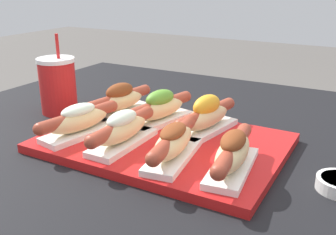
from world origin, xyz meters
TOP-DOWN VIEW (x-y plane):
  - serving_tray at (-0.02, -0.12)m, footprint 0.48×0.33m
  - hot_dog_0 at (-0.18, -0.19)m, footprint 0.09×0.21m
  - hot_dog_1 at (-0.07, -0.19)m, footprint 0.06×0.21m
  - hot_dog_2 at (0.04, -0.19)m, footprint 0.08×0.21m
  - hot_dog_3 at (0.15, -0.18)m, footprint 0.08×0.21m
  - hot_dog_4 at (-0.19, -0.04)m, footprint 0.08×0.21m
  - hot_dog_5 at (-0.07, -0.04)m, footprint 0.09×0.20m
  - hot_dog_6 at (0.04, -0.04)m, footprint 0.09×0.21m
  - drink_cup at (-0.36, -0.06)m, footprint 0.09×0.09m

SIDE VIEW (x-z plane):
  - serving_tray at x=-0.02m, z-range 0.73..0.75m
  - hot_dog_2 at x=0.04m, z-range 0.75..0.82m
  - hot_dog_0 at x=-0.18m, z-range 0.75..0.82m
  - hot_dog_1 at x=-0.07m, z-range 0.75..0.82m
  - hot_dog_3 at x=0.15m, z-range 0.75..0.82m
  - hot_dog_5 at x=-0.07m, z-range 0.75..0.82m
  - hot_dog_4 at x=-0.19m, z-range 0.75..0.82m
  - hot_dog_6 at x=0.04m, z-range 0.75..0.83m
  - drink_cup at x=-0.36m, z-range 0.70..0.90m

